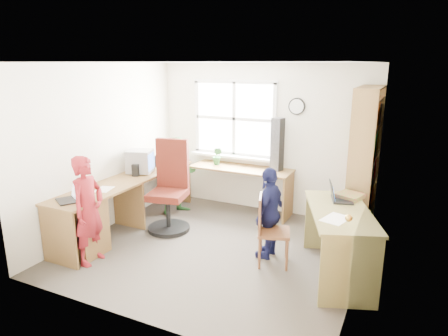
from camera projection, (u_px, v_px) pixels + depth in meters
name	position (u px, v px, depth m)	size (l,w,h in m)	color
room	(220.00, 158.00, 5.08)	(3.64, 3.44, 2.44)	#3F3931
l_desk	(122.00, 208.00, 5.50)	(2.38, 2.95, 0.75)	brown
right_desk	(339.00, 228.00, 4.52)	(1.08, 1.52, 0.80)	olive
bookshelf	(364.00, 169.00, 5.40)	(0.30, 1.02, 2.10)	brown
swivel_chair	(170.00, 192.00, 5.84)	(0.73, 0.73, 1.32)	black
wooden_chair	(268.00, 227.00, 4.81)	(0.47, 0.47, 0.87)	brown
crt_monitor	(140.00, 161.00, 6.12)	(0.45, 0.42, 0.36)	gray
laptop_left	(71.00, 197.00, 4.90)	(0.38, 0.37, 0.21)	black
laptop_right	(338.00, 196.00, 4.77)	(0.35, 0.38, 0.22)	black
speaker_a	(136.00, 170.00, 5.96)	(0.11, 0.11, 0.18)	black
speaker_b	(158.00, 161.00, 6.52)	(0.09, 0.09, 0.18)	black
cd_tower	(277.00, 144.00, 6.20)	(0.20, 0.19, 0.83)	black
game_box	(350.00, 196.00, 4.85)	(0.36, 0.36, 0.06)	#B41624
paper_a	(104.00, 189.00, 5.35)	(0.26, 0.32, 0.00)	white
paper_b	(336.00, 219.00, 4.20)	(0.31, 0.38, 0.00)	white
potted_plant	(217.00, 156.00, 6.61)	(0.16, 0.13, 0.30)	#2C6F36
person_red	(88.00, 210.00, 4.80)	(0.49, 0.32, 1.35)	maroon
person_green	(180.00, 176.00, 6.45)	(0.61, 0.48, 1.26)	#2E7434
person_navy	(269.00, 213.00, 4.97)	(0.68, 0.29, 1.17)	#151842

